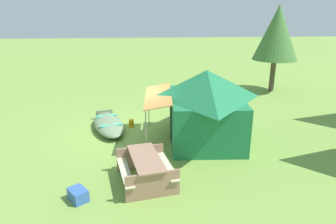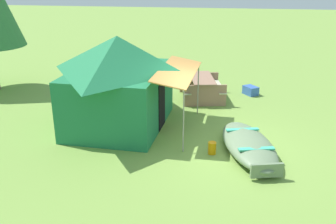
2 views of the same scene
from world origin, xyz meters
name	(u,v)px [view 1 (image 1 of 2)]	position (x,y,z in m)	size (l,w,h in m)	color
ground_plane	(130,132)	(0.00, 0.00, 0.00)	(80.00, 80.00, 0.00)	#769C42
beached_rowboat	(109,124)	(-0.40, -0.86, 0.23)	(3.15, 1.87, 0.44)	#697F5C
canvas_cabin_tent	(205,105)	(0.94, 2.89, 1.40)	(3.78, 3.77, 2.70)	#1F7545
picnic_table	(146,167)	(3.84, 0.65, 0.50)	(2.14, 1.83, 0.80)	#9D725B
cooler_box	(78,195)	(4.60, -1.14, 0.16)	(0.54, 0.38, 0.32)	#3661B6
fuel_can	(131,123)	(-0.59, 0.06, 0.16)	(0.21, 0.21, 0.32)	orange
pine_tree_back_right	(277,33)	(-5.90, 8.24, 3.42)	(2.54, 2.54, 4.98)	brown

